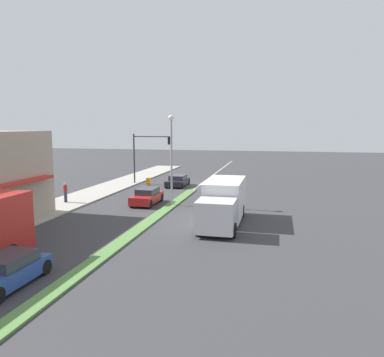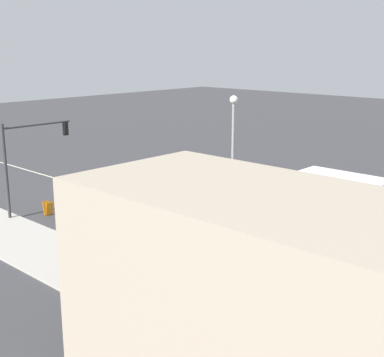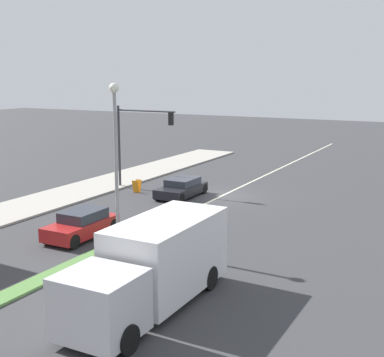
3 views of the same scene
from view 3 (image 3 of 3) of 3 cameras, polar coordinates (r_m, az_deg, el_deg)
The scene contains 8 objects.
ground_plane at distance 20.94m, azimuth -18.23°, elevation -11.52°, with size 160.00×160.00×0.00m, color #38383A.
lane_marking_center at distance 35.17m, azimuth 3.27°, elevation -1.82°, with size 0.16×60.00×0.01m, color beige.
traffic_signal_main at distance 36.71m, azimuth -6.00°, elevation 4.85°, with size 4.59×0.34×5.60m.
street_lamp at distance 24.37m, azimuth -8.16°, elevation 3.72°, with size 0.44×0.44×7.37m.
warning_aframe_sign at distance 36.17m, azimuth -5.91°, elevation -0.82°, with size 0.45×0.53×0.84m.
delivery_truck at distance 18.47m, azimuth -4.13°, elevation -9.17°, with size 2.44×7.50×2.87m.
sedan_dark at distance 34.65m, azimuth -1.11°, elevation -1.01°, with size 1.90×4.02×1.21m.
hatchback_red at distance 26.57m, azimuth -11.69°, elevation -4.86°, with size 1.79×3.93×1.35m.
Camera 3 is at (-14.25, 31.18, 7.86)m, focal length 50.00 mm.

